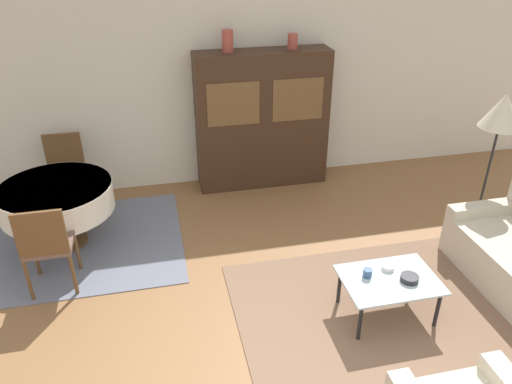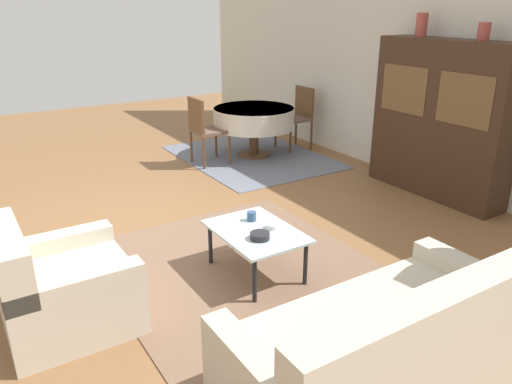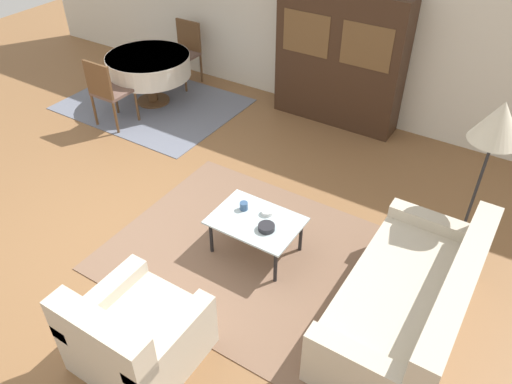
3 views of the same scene
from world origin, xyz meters
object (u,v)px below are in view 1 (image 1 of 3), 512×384
object	(u,v)px
bowl	(409,278)
vase_short	(293,41)
dining_chair_far	(65,168)
coffee_table	(389,283)
dining_table	(57,198)
dining_chair_near	(46,243)
bowl_small	(388,267)
display_cabinet	(262,120)
floor_lamp	(502,115)
cup	(367,273)
vase_tall	(228,41)

from	to	relation	value
bowl	vase_short	world-z (taller)	vase_short
dining_chair_far	bowl	distance (m)	4.18
coffee_table	dining_table	distance (m)	3.54
dining_table	dining_chair_near	world-z (taller)	dining_chair_near
dining_table	vase_short	size ratio (longest dim) A/B	6.51
bowl_small	dining_chair_near	bearing A→B (deg)	163.49
dining_chair_near	dining_chair_far	distance (m)	1.64
display_cabinet	vase_short	world-z (taller)	vase_short
floor_lamp	cup	world-z (taller)	floor_lamp
floor_lamp	vase_short	distance (m)	2.54
dining_chair_far	bowl	world-z (taller)	dining_chair_far
floor_lamp	dining_table	bearing A→B (deg)	171.27
display_cabinet	bowl	distance (m)	3.01
coffee_table	dining_table	bearing A→B (deg)	148.30
dining_table	cup	bearing A→B (deg)	-32.33
cup	vase_tall	distance (m)	3.23
dining_table	vase_tall	size ratio (longest dim) A/B	4.54
dining_chair_far	floor_lamp	bearing A→B (deg)	161.83
floor_lamp	bowl	xyz separation A→B (m)	(-1.53, -1.20, -0.97)
dining_table	cup	xyz separation A→B (m)	(2.82, -1.78, -0.13)
display_cabinet	bowl_small	distance (m)	2.80
dining_chair_near	bowl_small	size ratio (longest dim) A/B	8.55
floor_lamp	vase_tall	xyz separation A→B (m)	(-2.62, 1.71, 0.53)
dining_chair_far	bowl	bearing A→B (deg)	139.10
dining_chair_near	cup	xyz separation A→B (m)	(2.82, -0.96, -0.10)
display_cabinet	dining_chair_far	xyz separation A→B (m)	(-2.50, -0.17, -0.35)
dining_table	display_cabinet	bearing A→B (deg)	21.55
bowl	dining_table	bearing A→B (deg)	148.75
dining_chair_far	floor_lamp	world-z (taller)	floor_lamp
dining_chair_far	dining_table	bearing A→B (deg)	90.00
coffee_table	cup	distance (m)	0.22
coffee_table	vase_short	xyz separation A→B (m)	(-0.12, 2.84, 1.53)
dining_chair_near	dining_chair_far	xyz separation A→B (m)	(0.00, 1.64, 0.00)
coffee_table	display_cabinet	distance (m)	2.94
dining_chair_near	bowl	bearing A→B (deg)	-19.16
vase_tall	bowl_small	bearing A→B (deg)	-70.26
bowl	vase_short	size ratio (longest dim) A/B	0.86
floor_lamp	vase_short	size ratio (longest dim) A/B	8.89
vase_tall	vase_short	world-z (taller)	vase_tall
vase_short	dining_chair_near	bearing A→B (deg)	-147.89
dining_chair_far	dining_chair_near	bearing A→B (deg)	90.00
cup	dining_chair_near	bearing A→B (deg)	161.12
dining_chair_far	vase_short	size ratio (longest dim) A/B	5.14
dining_chair_far	vase_short	distance (m)	3.19
coffee_table	floor_lamp	bearing A→B (deg)	33.92
display_cabinet	floor_lamp	bearing A→B (deg)	-38.00
dining_chair_near	vase_tall	xyz separation A→B (m)	(2.07, 1.81, 1.39)
dining_chair_near	bowl_small	distance (m)	3.18
dining_table	dining_chair_near	size ratio (longest dim) A/B	1.27
coffee_table	cup	size ratio (longest dim) A/B	10.55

